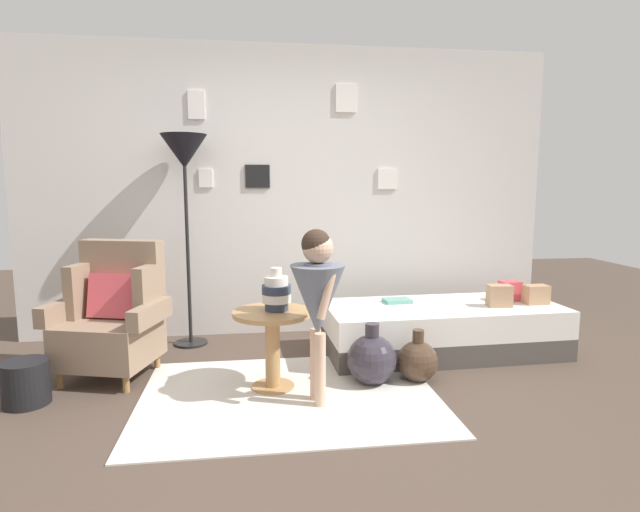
% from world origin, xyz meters
% --- Properties ---
extents(ground_plane, '(12.00, 12.00, 0.00)m').
position_xyz_m(ground_plane, '(0.00, 0.00, 0.00)').
color(ground_plane, '#4C3D33').
extents(gallery_wall, '(4.80, 0.12, 2.60)m').
position_xyz_m(gallery_wall, '(-0.00, 1.95, 1.30)').
color(gallery_wall, silver).
rests_on(gallery_wall, ground).
extents(rug, '(1.92, 1.43, 0.01)m').
position_xyz_m(rug, '(-0.12, 0.42, 0.01)').
color(rug, silver).
rests_on(rug, ground).
extents(armchair, '(0.86, 0.74, 0.97)m').
position_xyz_m(armchair, '(-1.35, 0.99, 0.44)').
color(armchair, '#9E7042').
rests_on(armchair, ground).
extents(daybed, '(1.93, 0.86, 0.40)m').
position_xyz_m(daybed, '(1.19, 1.14, 0.20)').
color(daybed, '#4C4742').
rests_on(daybed, ground).
extents(pillow_head, '(0.19, 0.13, 0.16)m').
position_xyz_m(pillow_head, '(1.96, 1.08, 0.48)').
color(pillow_head, tan).
rests_on(pillow_head, daybed).
extents(pillow_mid, '(0.17, 0.13, 0.17)m').
position_xyz_m(pillow_mid, '(1.81, 1.22, 0.48)').
color(pillow_mid, '#D64C56').
rests_on(pillow_mid, daybed).
extents(pillow_back, '(0.20, 0.14, 0.18)m').
position_xyz_m(pillow_back, '(1.62, 1.03, 0.49)').
color(pillow_back, tan).
rests_on(pillow_back, daybed).
extents(side_table, '(0.53, 0.53, 0.54)m').
position_xyz_m(side_table, '(-0.22, 0.57, 0.38)').
color(side_table, tan).
rests_on(side_table, ground).
extents(vase_striped, '(0.19, 0.19, 0.29)m').
position_xyz_m(vase_striped, '(-0.19, 0.59, 0.66)').
color(vase_striped, '#2D384C').
rests_on(vase_striped, side_table).
extents(floor_lamp, '(0.38, 0.38, 1.79)m').
position_xyz_m(floor_lamp, '(-0.89, 1.64, 1.56)').
color(floor_lamp, black).
rests_on(floor_lamp, ground).
extents(person_child, '(0.34, 0.34, 1.11)m').
position_xyz_m(person_child, '(0.05, 0.29, 0.71)').
color(person_child, '#D8AD8E').
rests_on(person_child, ground).
extents(book_on_daybed, '(0.23, 0.17, 0.03)m').
position_xyz_m(book_on_daybed, '(0.84, 1.28, 0.42)').
color(book_on_daybed, '#63A694').
rests_on(book_on_daybed, daybed).
extents(demijohn_near, '(0.35, 0.35, 0.43)m').
position_xyz_m(demijohn_near, '(0.46, 0.56, 0.18)').
color(demijohn_near, '#332D38').
rests_on(demijohn_near, ground).
extents(demijohn_far, '(0.29, 0.29, 0.37)m').
position_xyz_m(demijohn_far, '(0.79, 0.57, 0.15)').
color(demijohn_far, '#473323').
rests_on(demijohn_far, ground).
extents(magazine_basket, '(0.28, 0.28, 0.28)m').
position_xyz_m(magazine_basket, '(-1.77, 0.53, 0.14)').
color(magazine_basket, black).
rests_on(magazine_basket, ground).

